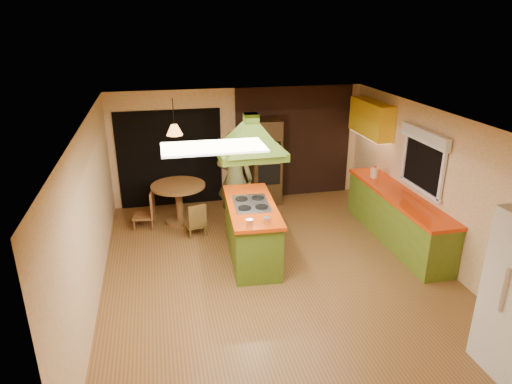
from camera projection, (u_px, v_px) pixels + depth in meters
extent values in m
plane|color=brown|center=(275.00, 270.00, 7.50)|extent=(6.50, 6.50, 0.00)
plane|color=beige|center=(239.00, 146.00, 10.01)|extent=(5.50, 0.00, 5.50)
plane|color=beige|center=(370.00, 333.00, 4.09)|extent=(5.50, 0.00, 5.50)
plane|color=beige|center=(90.00, 216.00, 6.50)|extent=(0.00, 6.50, 6.50)
plane|color=beige|center=(436.00, 187.00, 7.60)|extent=(0.00, 6.50, 6.50)
plane|color=silver|center=(278.00, 120.00, 6.60)|extent=(6.50, 6.50, 0.00)
cube|color=#381E14|center=(294.00, 143.00, 10.24)|extent=(2.64, 0.03, 2.50)
cube|color=black|center=(170.00, 159.00, 9.76)|extent=(2.20, 0.03, 2.10)
cube|color=olive|center=(396.00, 218.00, 8.38)|extent=(0.58, 3.00, 0.86)
cube|color=#E53807|center=(399.00, 195.00, 8.22)|extent=(0.62, 3.05, 0.06)
cube|color=yellow|center=(371.00, 118.00, 9.31)|extent=(0.34, 1.40, 0.70)
cube|color=black|center=(424.00, 163.00, 7.85)|extent=(0.03, 1.16, 0.96)
cube|color=white|center=(425.00, 136.00, 7.67)|extent=(0.10, 1.35, 0.22)
cube|color=white|center=(213.00, 147.00, 5.29)|extent=(1.20, 0.60, 0.03)
cube|color=#53711C|center=(252.00, 232.00, 7.78)|extent=(0.84, 1.92, 0.92)
cube|color=#CE3E06|center=(251.00, 206.00, 7.61)|extent=(0.91, 2.01, 0.06)
cube|color=silver|center=(251.00, 204.00, 7.59)|extent=(0.62, 0.86, 0.02)
cube|color=#53741D|center=(251.00, 154.00, 7.28)|extent=(1.08, 0.79, 0.13)
pyramid|color=#53741D|center=(251.00, 122.00, 7.10)|extent=(1.08, 0.79, 0.45)
cube|color=#53741D|center=(251.00, 118.00, 7.07)|extent=(0.22, 0.22, 0.14)
imported|color=#4E522B|center=(235.00, 179.00, 8.80)|extent=(0.83, 0.70, 1.93)
cube|color=#432D15|center=(266.00, 162.00, 9.96)|extent=(0.64, 0.61, 1.87)
cube|color=black|center=(270.00, 152.00, 9.58)|extent=(0.48, 0.04, 0.45)
cube|color=black|center=(269.00, 175.00, 9.76)|extent=(0.48, 0.04, 0.45)
cylinder|color=brown|center=(178.00, 186.00, 9.01)|extent=(1.07, 1.07, 0.05)
cylinder|color=brown|center=(179.00, 203.00, 9.14)|extent=(0.14, 0.14, 0.75)
cylinder|color=brown|center=(180.00, 220.00, 9.28)|extent=(0.60, 0.60, 0.05)
cone|color=#FF9E3F|center=(174.00, 130.00, 8.60)|extent=(0.35, 0.35, 0.20)
cylinder|color=#FFECCD|center=(375.00, 173.00, 8.98)|extent=(0.18, 0.18, 0.20)
cylinder|color=#FFEDCD|center=(373.00, 173.00, 9.04)|extent=(0.13, 0.13, 0.17)
cylinder|color=#F0E7C1|center=(375.00, 174.00, 8.97)|extent=(0.14, 0.14, 0.17)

